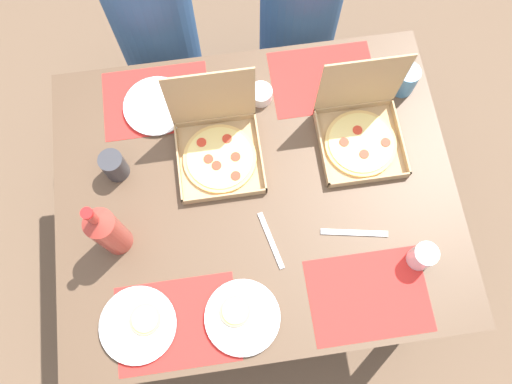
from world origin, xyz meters
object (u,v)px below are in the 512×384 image
cup_spare (405,80)px  diner_right_seat (299,16)px  cup_red (422,256)px  soda_bottle (107,231)px  cup_clear_right (114,166)px  diner_left_seat (157,34)px  pizza_box_edge_far (218,146)px  plate_near_right (242,317)px  condiment_bowl (261,94)px  plate_far_right (139,324)px  pizza_box_corner_right (361,131)px  plate_far_left (156,106)px

cup_spare → diner_right_seat: diner_right_seat is taller
cup_red → soda_bottle: bearing=168.3°
cup_clear_right → diner_left_seat: size_ratio=0.09×
pizza_box_edge_far → diner_left_seat: bearing=106.8°
plate_near_right → soda_bottle: soda_bottle is taller
pizza_box_edge_far → diner_left_seat: size_ratio=0.26×
cup_red → condiment_bowl: 0.74m
cup_red → cup_clear_right: (-0.90, 0.42, 0.01)m
plate_far_right → diner_left_seat: bearing=84.5°
plate_far_right → plate_near_right: bearing=-4.0°
pizza_box_corner_right → diner_left_seat: bearing=135.6°
cup_clear_right → plate_near_right: bearing=-56.8°
cup_red → condiment_bowl: (-0.40, 0.62, -0.02)m
plate_far_right → cup_spare: 1.16m
cup_spare → diner_left_seat: size_ratio=0.09×
soda_bottle → cup_spare: (0.99, 0.40, -0.08)m
cup_red → condiment_bowl: cup_red is taller
diner_left_seat → diner_right_seat: 0.58m
soda_bottle → diner_left_seat: (0.16, 0.88, -0.33)m
cup_red → cup_spare: (0.08, 0.59, 0.01)m
plate_far_right → soda_bottle: bearing=99.8°
cup_red → diner_left_seat: (-0.75, 1.07, -0.25)m
pizza_box_corner_right → diner_right_seat: size_ratio=0.25×
cup_clear_right → diner_right_seat: size_ratio=0.09×
soda_bottle → pizza_box_corner_right: bearing=16.6°
plate_far_left → plate_near_right: bearing=-75.1°
pizza_box_edge_far → plate_far_right: (-0.30, -0.52, -0.04)m
pizza_box_edge_far → plate_far_left: (-0.19, 0.19, -0.04)m
cup_spare → diner_right_seat: size_ratio=0.09×
soda_bottle → plate_far_right: bearing=-80.2°
cup_red → cup_clear_right: bearing=154.9°
plate_near_right → cup_spare: bearing=46.7°
pizza_box_corner_right → soda_bottle: size_ratio=0.94×
pizza_box_edge_far → plate_near_right: size_ratio=1.37×
plate_near_right → cup_red: size_ratio=2.38×
soda_bottle → diner_right_seat: 1.19m
cup_clear_right → diner_right_seat: bearing=41.9°
cup_spare → diner_right_seat: (-0.26, 0.48, -0.25)m
plate_far_right → cup_clear_right: size_ratio=2.16×
pizza_box_corner_right → pizza_box_edge_far: (-0.46, 0.01, 0.00)m
plate_far_left → soda_bottle: soda_bottle is taller
plate_far_right → diner_right_seat: bearing=58.9°
pizza_box_corner_right → pizza_box_edge_far: size_ratio=0.99×
plate_near_right → soda_bottle: (-0.35, 0.28, 0.12)m
plate_far_right → diner_right_seat: size_ratio=0.19×
plate_near_right → diner_right_seat: 1.24m
plate_far_left → cup_spare: size_ratio=2.09×
cup_red → diner_left_seat: bearing=125.1°
pizza_box_corner_right → diner_left_seat: diner_left_seat is taller
condiment_bowl → diner_right_seat: (0.23, 0.45, -0.22)m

